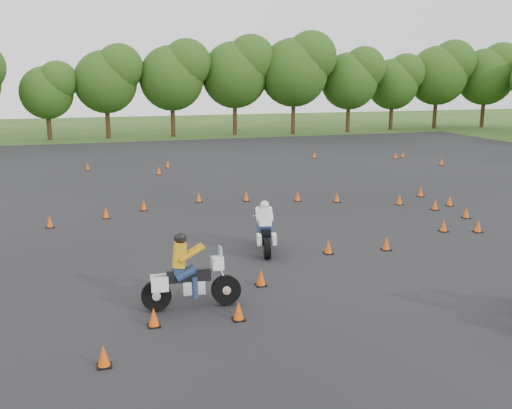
# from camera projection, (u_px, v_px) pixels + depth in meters

# --- Properties ---
(ground) EXTENTS (140.00, 140.00, 0.00)m
(ground) POSITION_uv_depth(u_px,v_px,m) (294.00, 269.00, 17.71)
(ground) COLOR #2D5119
(ground) RESTS_ON ground
(asphalt_pad) EXTENTS (62.00, 62.00, 0.00)m
(asphalt_pad) POSITION_uv_depth(u_px,v_px,m) (242.00, 223.00, 23.30)
(asphalt_pad) COLOR black
(asphalt_pad) RESTS_ON ground
(treeline) EXTENTS (87.23, 32.28, 10.70)m
(treeline) POSITION_uv_depth(u_px,v_px,m) (189.00, 89.00, 49.91)
(treeline) COLOR #274915
(treeline) RESTS_ON ground
(traffic_cones) EXTENTS (36.50, 32.74, 0.45)m
(traffic_cones) POSITION_uv_depth(u_px,v_px,m) (242.00, 216.00, 23.49)
(traffic_cones) COLOR #E94E09
(traffic_cones) RESTS_ON asphalt_pad
(rider_yellow) EXTENTS (2.63, 0.98, 1.99)m
(rider_yellow) POSITION_uv_depth(u_px,v_px,m) (191.00, 272.00, 14.54)
(rider_yellow) COLOR #C98A11
(rider_yellow) RESTS_ON ground
(rider_white) EXTENTS (1.24, 2.45, 1.81)m
(rider_white) POSITION_uv_depth(u_px,v_px,m) (265.00, 226.00, 19.33)
(rider_white) COLOR white
(rider_white) RESTS_ON ground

